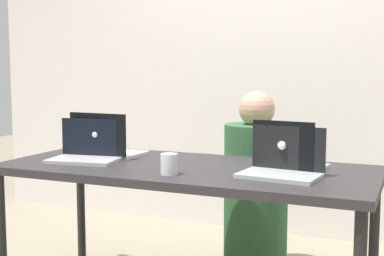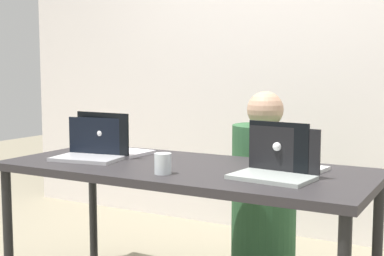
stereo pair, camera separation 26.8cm
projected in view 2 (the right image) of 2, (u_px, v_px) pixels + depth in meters
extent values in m
cube|color=white|center=(287.00, 72.00, 3.90)|extent=(4.78, 0.10, 2.40)
cube|color=#2D2A2C|center=(184.00, 170.00, 2.64)|extent=(1.84, 0.79, 0.04)
cylinder|color=black|center=(8.00, 235.00, 2.80)|extent=(0.05, 0.05, 0.70)
cylinder|color=black|center=(93.00, 206.00, 3.40)|extent=(0.05, 0.05, 0.70)
cylinder|color=black|center=(377.00, 251.00, 2.56)|extent=(0.05, 0.05, 0.70)
cylinder|color=#305E38|center=(264.00, 200.00, 3.15)|extent=(0.40, 0.40, 0.90)
sphere|color=tan|center=(265.00, 110.00, 3.09)|extent=(0.21, 0.21, 0.21)
cube|color=silver|center=(118.00, 152.00, 3.02)|extent=(0.37, 0.26, 0.02)
cube|color=black|center=(102.00, 133.00, 2.90)|extent=(0.36, 0.03, 0.22)
sphere|color=white|center=(101.00, 133.00, 2.89)|extent=(0.04, 0.04, 0.04)
cube|color=#B6B5BA|center=(87.00, 159.00, 2.80)|extent=(0.38, 0.26, 0.02)
cube|color=black|center=(98.00, 136.00, 2.89)|extent=(0.35, 0.06, 0.20)
sphere|color=white|center=(99.00, 135.00, 2.90)|extent=(0.04, 0.04, 0.04)
cube|color=#B0B8B2|center=(271.00, 177.00, 2.30)|extent=(0.37, 0.25, 0.02)
cube|color=black|center=(284.00, 149.00, 2.38)|extent=(0.34, 0.05, 0.20)
sphere|color=white|center=(285.00, 149.00, 2.40)|extent=(0.04, 0.04, 0.04)
cube|color=silver|center=(290.00, 168.00, 2.51)|extent=(0.33, 0.28, 0.02)
cube|color=black|center=(278.00, 146.00, 2.40)|extent=(0.30, 0.05, 0.22)
sphere|color=white|center=(277.00, 147.00, 2.39)|extent=(0.04, 0.04, 0.04)
cylinder|color=white|center=(163.00, 164.00, 2.42)|extent=(0.08, 0.08, 0.09)
cylinder|color=silver|center=(163.00, 168.00, 2.43)|extent=(0.07, 0.07, 0.05)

